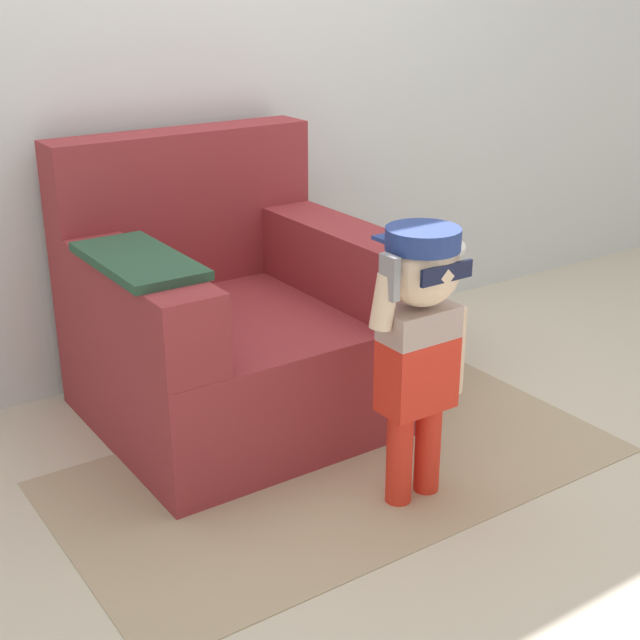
{
  "coord_description": "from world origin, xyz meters",
  "views": [
    {
      "loc": [
        -1.69,
        -2.58,
        1.58
      ],
      "look_at": [
        -0.13,
        -0.31,
        0.5
      ],
      "focal_mm": 50.0,
      "sensor_mm": 36.0,
      "label": 1
    }
  ],
  "objects": [
    {
      "name": "person_child",
      "position": [
        -0.04,
        -0.71,
        0.6
      ],
      "size": [
        0.37,
        0.27,
        0.89
      ],
      "color": "red",
      "rests_on": "ground_plane"
    },
    {
      "name": "ground_plane",
      "position": [
        0.0,
        0.0,
        0.0
      ],
      "size": [
        10.0,
        10.0,
        0.0
      ],
      "primitive_type": "plane",
      "color": "beige"
    },
    {
      "name": "side_table",
      "position": [
        0.61,
        0.06,
        0.33
      ],
      "size": [
        0.38,
        0.38,
        0.55
      ],
      "color": "white",
      "rests_on": "ground_plane"
    },
    {
      "name": "armchair",
      "position": [
        -0.22,
        0.15,
        0.36
      ],
      "size": [
        1.06,
        1.0,
        1.02
      ],
      "color": "maroon",
      "rests_on": "ground_plane"
    },
    {
      "name": "wall_back",
      "position": [
        0.0,
        0.68,
        1.3
      ],
      "size": [
        10.0,
        0.05,
        2.6
      ],
      "color": "silver",
      "rests_on": "ground_plane"
    },
    {
      "name": "rug",
      "position": [
        -0.13,
        -0.43,
        0.0
      ],
      "size": [
        1.89,
        1.03,
        0.01
      ],
      "color": "tan",
      "rests_on": "ground_plane"
    }
  ]
}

